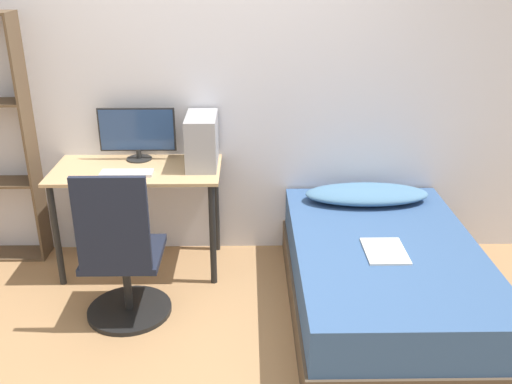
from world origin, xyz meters
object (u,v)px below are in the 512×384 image
(monitor, at_px, (137,132))
(pc_tower, at_px, (202,141))
(office_chair, at_px, (123,265))
(keyboard, at_px, (127,173))
(bed, at_px, (383,279))

(monitor, distance_m, pc_tower, 0.48)
(office_chair, distance_m, keyboard, 0.67)
(bed, xyz_separation_m, keyboard, (-1.65, 0.49, 0.53))
(office_chair, xyz_separation_m, bed, (1.60, 0.05, -0.14))
(bed, bearing_deg, monitor, 153.70)
(pc_tower, bearing_deg, bed, -30.42)
(office_chair, height_order, bed, office_chair)
(monitor, height_order, keyboard, monitor)
(bed, height_order, pc_tower, pc_tower)
(office_chair, xyz_separation_m, pc_tower, (0.45, 0.73, 0.56))
(bed, xyz_separation_m, pc_tower, (-1.15, 0.68, 0.69))
(keyboard, height_order, pc_tower, pc_tower)
(bed, distance_m, monitor, 1.94)
(office_chair, relative_size, pc_tower, 2.49)
(monitor, bearing_deg, bed, -26.30)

